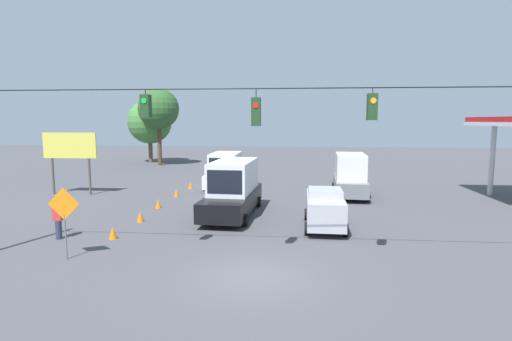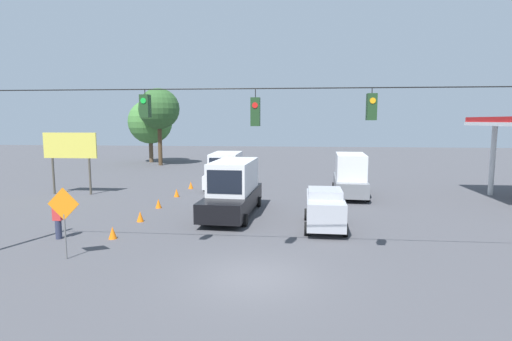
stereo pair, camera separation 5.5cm
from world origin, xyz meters
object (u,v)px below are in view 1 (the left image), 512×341
pedestrian (58,219)px  tree_horizon_right (150,122)px  sedan_silver_crossing_near (325,208)px  tree_horizon_left (158,109)px  box_truck_grey_oncoming_far (350,175)px  traffic_cone_nearest (113,233)px  box_truck_white_withflow_far (225,170)px  traffic_cone_third (158,204)px  traffic_cone_fourth (176,193)px  overhead_signal_span (257,148)px  roadside_billboard (70,150)px  traffic_cone_second (140,216)px  box_truck_black_withflow_mid (233,188)px  traffic_cone_fifth (191,185)px  work_zone_sign (64,210)px

pedestrian → tree_horizon_right: (7.72, -33.26, 4.28)m
sedan_silver_crossing_near → tree_horizon_left: bearing=-56.7°
box_truck_grey_oncoming_far → traffic_cone_nearest: 16.95m
sedan_silver_crossing_near → box_truck_white_withflow_far: bearing=-59.2°
box_truck_white_withflow_far → pedestrian: bearing=70.8°
traffic_cone_third → traffic_cone_fourth: same height
overhead_signal_span → pedestrian: bearing=-16.3°
roadside_billboard → traffic_cone_second: bearing=137.7°
box_truck_grey_oncoming_far → roadside_billboard: 20.39m
tree_horizon_left → traffic_cone_fourth: bearing=111.8°
box_truck_black_withflow_mid → tree_horizon_right: size_ratio=0.92×
sedan_silver_crossing_near → box_truck_black_withflow_mid: box_truck_black_withflow_mid is taller
traffic_cone_third → tree_horizon_left: (7.76, -23.22, 6.47)m
traffic_cone_fifth → roadside_billboard: roadside_billboard is taller
traffic_cone_fourth → tree_horizon_right: 25.48m
overhead_signal_span → work_zone_sign: (7.53, -0.22, -2.46)m
traffic_cone_fifth → traffic_cone_second: bearing=89.8°
traffic_cone_nearest → tree_horizon_right: 34.91m
box_truck_grey_oncoming_far → traffic_cone_nearest: box_truck_grey_oncoming_far is taller
overhead_signal_span → tree_horizon_left: 35.97m
traffic_cone_nearest → roadside_billboard: (7.98, -10.48, 3.02)m
overhead_signal_span → traffic_cone_fifth: size_ratio=40.08×
overhead_signal_span → tree_horizon_left: bearing=-65.7°
traffic_cone_fourth → tree_horizon_left: size_ratio=0.06×
box_truck_black_withflow_mid → tree_horizon_left: (12.63, -24.37, 5.23)m
box_truck_white_withflow_far → traffic_cone_fifth: (2.64, 1.11, -1.09)m
traffic_cone_nearest → tree_horizon_left: 31.42m
box_truck_white_withflow_far → sedan_silver_crossing_near: box_truck_white_withflow_far is taller
traffic_cone_nearest → traffic_cone_fifth: bearing=-90.5°
traffic_cone_fifth → roadside_billboard: bearing=21.3°
roadside_billboard → box_truck_black_withflow_mid: bearing=158.2°
box_truck_grey_oncoming_far → traffic_cone_fourth: 12.46m
box_truck_grey_oncoming_far → traffic_cone_second: (12.22, 8.45, -1.21)m
traffic_cone_third → roadside_billboard: size_ratio=0.13×
traffic_cone_second → tree_horizon_left: tree_horizon_left is taller
box_truck_black_withflow_mid → roadside_billboard: (12.78, -5.12, 1.78)m
roadside_billboard → tree_horizon_right: 22.73m
tree_horizon_left → box_truck_black_withflow_mid: bearing=117.4°
box_truck_grey_oncoming_far → traffic_cone_fifth: size_ratio=11.03×
sedan_silver_crossing_near → traffic_cone_nearest: (9.84, 2.84, -0.75)m
overhead_signal_span → box_truck_black_withflow_mid: size_ratio=3.09×
traffic_cone_second → work_zone_sign: bearing=83.6°
traffic_cone_fourth → box_truck_black_withflow_mid: bearing=134.9°
overhead_signal_span → traffic_cone_second: 10.11m
box_truck_grey_oncoming_far → work_zone_sign: box_truck_grey_oncoming_far is taller
traffic_cone_nearest → traffic_cone_third: bearing=-89.3°
box_truck_black_withflow_mid → work_zone_sign: bearing=56.5°
box_truck_grey_oncoming_far → traffic_cone_fourth: bearing=6.6°
box_truck_black_withflow_mid → tree_horizon_right: bearing=-61.6°
traffic_cone_third → work_zone_sign: work_zone_sign is taller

